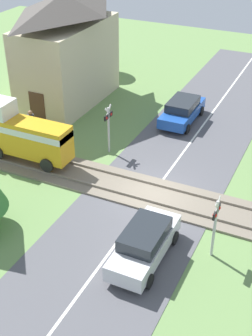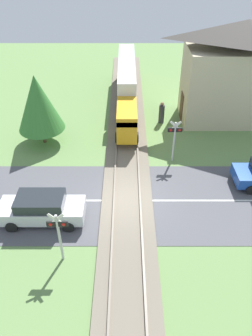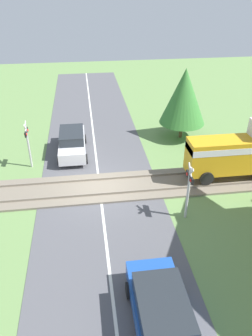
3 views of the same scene
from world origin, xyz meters
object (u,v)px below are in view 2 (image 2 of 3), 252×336
Objects in this scene: train at (126,85)px; car_near_crossing at (41,208)px; crossing_signal_west_approach at (57,231)px; station_building at (237,75)px; crossing_signal_east_approach at (173,136)px; pedestrian_by_station at (160,113)px.

train is 3.14× the size of car_near_crossing.
train reaches higher than crossing_signal_west_approach.
train is 8.51m from station_building.
car_near_crossing is 9.06m from crossing_signal_east_approach.
station_building reaches higher than pedestrian_by_station.
station_building reaches higher than train.
pedestrian_by_station is at bearing 56.24° from car_near_crossing.
station_building reaches higher than crossing_signal_west_approach.
train is 8.34m from crossing_signal_east_approach.
pedestrian_by_station is at bearing 93.23° from crossing_signal_east_approach.
pedestrian_by_station is (-5.43, -0.63, -2.78)m from station_building.
car_near_crossing is 12.53m from pedestrian_by_station.
crossing_signal_east_approach is at bearing -86.77° from pedestrian_by_station.
car_near_crossing is at bearing 119.32° from crossing_signal_west_approach.
train is 4.70× the size of crossing_signal_west_approach.
pedestrian_by_station is (5.58, 12.87, -1.08)m from crossing_signal_west_approach.
crossing_signal_east_approach is (2.93, -7.80, -0.02)m from train.
train is at bearing 134.16° from pedestrian_by_station.
car_near_crossing is 1.50× the size of crossing_signal_east_approach.
train is 3.96m from pedestrian_by_station.
crossing_signal_west_approach is 17.50m from station_building.
station_building is (11.01, 13.50, 1.70)m from crossing_signal_west_approach.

